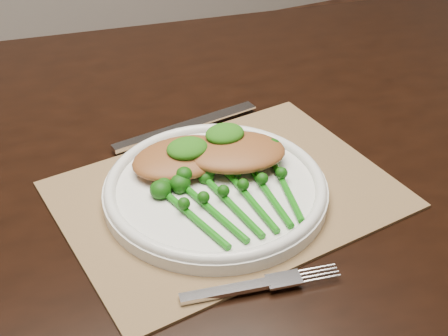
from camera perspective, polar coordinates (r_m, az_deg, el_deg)
name	(u,v)px	position (r m, az deg, el deg)	size (l,w,h in m)	color
dining_table	(164,333)	(1.12, -5.52, -14.76)	(1.72, 1.13, 0.75)	black
placemat	(227,195)	(0.79, 0.31, -2.44)	(0.41, 0.30, 0.00)	brown
dinner_plate	(215,188)	(0.77, -0.78, -1.86)	(0.28, 0.28, 0.03)	white
knife	(173,130)	(0.90, -4.72, 3.45)	(0.23, 0.05, 0.01)	silver
fork	(271,282)	(0.67, 4.33, -10.38)	(0.17, 0.05, 0.01)	silver
chicken_fillet_left	(182,158)	(0.80, -3.83, 0.96)	(0.13, 0.09, 0.03)	brown
chicken_fillet_right	(234,152)	(0.80, 0.94, 1.49)	(0.13, 0.09, 0.03)	brown
pesto_dollop_left	(187,148)	(0.79, -3.38, 1.81)	(0.05, 0.05, 0.02)	#154D0B
pesto_dollop_right	(225,134)	(0.81, 0.07, 3.15)	(0.05, 0.04, 0.02)	#154D0B
broccolini_bundle	(241,202)	(0.74, 1.59, -3.15)	(0.15, 0.17, 0.04)	#11690D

